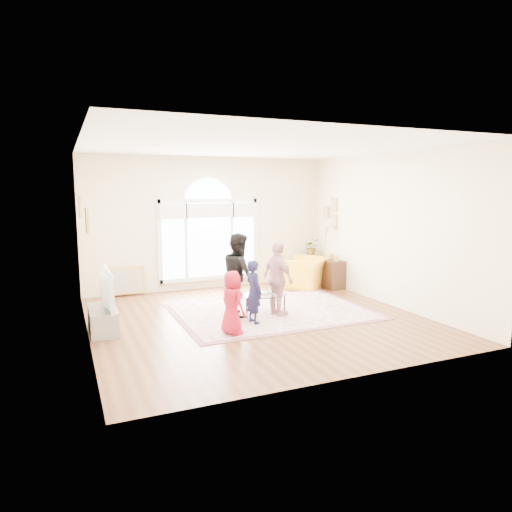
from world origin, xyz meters
name	(u,v)px	position (x,y,z in m)	size (l,w,h in m)	color
ground	(257,319)	(0.00, 0.00, 0.00)	(6.00, 6.00, 0.00)	#542E19
room_shell	(211,225)	(0.01, 2.83, 1.57)	(6.00, 6.00, 6.00)	#F4E5BF
area_rug	(272,311)	(0.47, 0.32, 0.01)	(3.60, 2.60, 0.02)	beige
rug_border	(272,312)	(0.47, 0.32, 0.01)	(3.80, 2.80, 0.01)	#814F58
tv_console	(103,320)	(-2.75, 0.30, 0.21)	(0.45, 1.00, 0.42)	gray
television	(102,289)	(-2.74, 0.30, 0.75)	(0.18, 1.16, 0.67)	black
coffee_table	(266,295)	(0.26, 0.17, 0.40)	(1.06, 0.73, 0.54)	silver
armchair	(306,273)	(2.23, 2.10, 0.37)	(1.14, 0.99, 0.74)	gold
side_cabinet	(333,275)	(2.78, 1.69, 0.35)	(0.40, 0.50, 0.70)	black
floor_lamp	(325,236)	(2.70, 1.98, 1.28)	(0.30, 0.30, 1.51)	black
plant_pedestal	(311,269)	(2.70, 2.64, 0.35)	(0.20, 0.20, 0.70)	white
potted_plant	(312,247)	(2.70, 2.64, 0.93)	(0.41, 0.35, 0.45)	#33722D
leaning_picture	(127,296)	(-2.01, 2.90, 0.00)	(0.80, 0.05, 0.62)	tan
child_red	(232,303)	(-0.77, -0.73, 0.56)	(0.53, 0.34, 1.08)	#AB132B
child_navy	(254,292)	(-0.18, -0.28, 0.60)	(0.42, 0.28, 1.15)	#17183B
child_black	(239,275)	(-0.24, 0.29, 0.82)	(0.77, 0.60, 1.59)	black
child_pink	(278,279)	(0.44, 0.01, 0.73)	(0.84, 0.35, 1.43)	#D6959A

